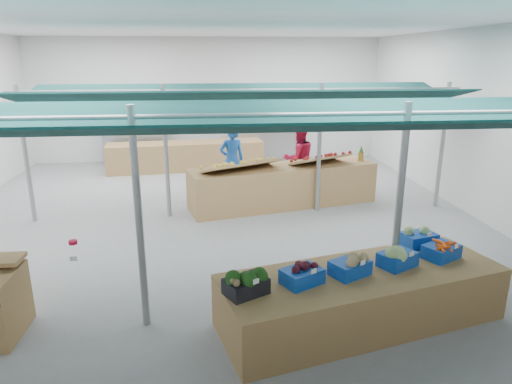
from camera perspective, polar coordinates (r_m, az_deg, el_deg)
floor at (r=10.31m, az=-5.38°, el=-3.67°), size 13.00×13.00×0.00m
hall at (r=11.15m, az=-5.90°, el=11.81°), size 13.00×13.00×13.00m
pole_grid at (r=8.16m, az=-0.17°, el=4.25°), size 10.00×4.60×3.00m
awnings at (r=8.01m, az=-0.18°, el=11.03°), size 9.50×7.08×0.30m
back_shelving_left at (r=16.06m, az=-14.94°, el=6.86°), size 2.00×0.50×2.00m
back_shelving_right at (r=16.02m, az=1.30°, el=7.39°), size 2.00×0.50×2.00m
veg_counter at (r=6.59m, az=13.04°, el=-12.67°), size 4.10×2.21×0.76m
fruit_counter at (r=11.27m, az=3.44°, el=0.80°), size 4.76×2.14×0.99m
far_counter at (r=15.07m, az=-8.72°, el=4.48°), size 5.06×1.46×0.90m
crate_stack at (r=8.42m, az=21.13°, el=-7.45°), size 0.56×0.48×0.57m
vendor_left at (r=12.10m, az=-3.03°, el=4.00°), size 0.76×0.59×1.85m
vendor_right at (r=12.33m, az=5.37°, el=4.19°), size 1.04×0.89×1.85m
crate_broccoli at (r=5.66m, az=-1.27°, el=-11.17°), size 0.61×0.54×0.35m
crate_beets at (r=5.94m, az=5.78°, el=-10.15°), size 0.61×0.54×0.29m
crate_celeriac at (r=6.25m, az=11.67°, el=-8.88°), size 0.61×0.54×0.31m
crate_cabbage at (r=6.65m, az=17.30°, el=-7.57°), size 0.61×0.54×0.35m
crate_carrots at (r=7.13m, az=22.16°, el=-6.81°), size 0.61×0.54×0.29m
sparrow at (r=5.46m, az=-2.56°, el=-11.22°), size 0.12×0.09×0.11m
pole_ribbon at (r=6.80m, az=-21.90°, el=-6.03°), size 0.12×0.12×0.28m
apple_heap_yellow at (r=10.63m, az=-1.75°, el=3.54°), size 2.01×1.48×0.27m
apple_heap_red at (r=11.41m, az=8.06°, el=4.28°), size 1.65×1.30×0.27m
pineapple at (r=11.98m, az=12.99°, el=4.68°), size 0.14×0.14×0.39m
crate_extra at (r=7.45m, az=19.70°, el=-5.25°), size 0.57×0.46×0.32m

